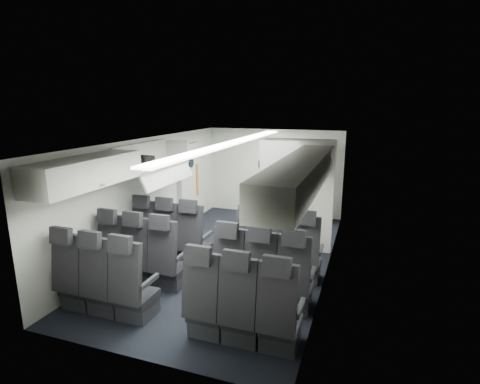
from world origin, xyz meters
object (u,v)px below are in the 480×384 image
Objects in this scene: seat_row_rear at (168,298)px; galley_unit at (310,182)px; carry_on_bag at (142,162)px; boarding_door at (189,184)px; flight_attendant at (266,198)px; seat_row_front at (222,247)px; seat_row_mid at (199,269)px.

galley_unit reaches higher than seat_row_rear.
galley_unit is at bearing 62.25° from carry_on_bag.
boarding_door is (-1.64, 3.89, 0.55)m from seat_row_rear.
boarding_door is at bearing 103.19° from carry_on_bag.
carry_on_bag is (-1.40, 1.67, 1.39)m from seat_row_rear.
galley_unit is at bearing 24.28° from boarding_door.
flight_attendant is at bearing 57.26° from carry_on_bag.
seat_row_front is at bearing -173.18° from flight_attendant.
flight_attendant is (0.27, 1.87, 0.42)m from seat_row_front.
carry_on_bag is (-2.35, -3.39, 0.85)m from galley_unit.
seat_row_mid is 2.01× the size of flight_attendant.
galley_unit is (0.95, 5.05, 0.55)m from seat_row_rear.
seat_row_rear is 1.75× the size of galley_unit.
flight_attendant is (1.90, -0.22, -0.13)m from boarding_door.
seat_row_mid is 1.75× the size of galley_unit.
carry_on_bag is at bearing 155.20° from flight_attendant.
flight_attendant is 4.46× the size of carry_on_bag.
galley_unit is (0.95, 4.15, 0.55)m from seat_row_mid.
seat_row_mid is at bearing 90.00° from seat_row_rear.
flight_attendant is at bearing -6.52° from boarding_door.
seat_row_front is at bearing 90.00° from seat_row_rear.
seat_row_mid is 4.30m from galley_unit.
boarding_door is (-1.64, 2.99, 0.55)m from seat_row_mid.
boarding_door is 2.39m from carry_on_bag.
flight_attendant is 2.78m from carry_on_bag.
galley_unit is at bearing 73.72° from seat_row_front.
carry_on_bag is at bearing -124.72° from galley_unit.
galley_unit reaches higher than seat_row_front.
seat_row_mid is 3.45m from boarding_door.
seat_row_mid is 8.96× the size of carry_on_bag.
carry_on_bag is at bearing 151.27° from seat_row_mid.
boarding_door is at bearing -155.72° from galley_unit.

